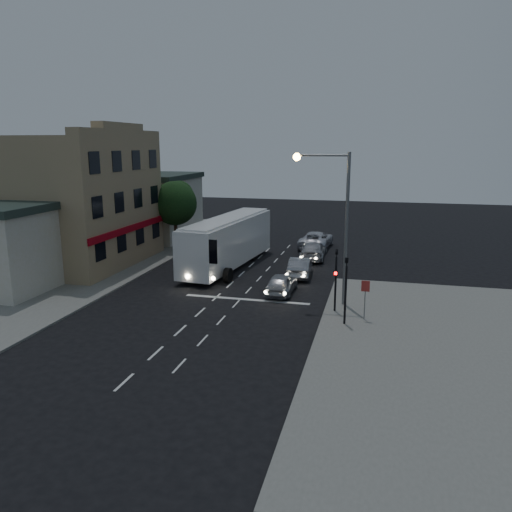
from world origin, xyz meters
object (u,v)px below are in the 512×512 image
(car_sedan_c, at_px, (316,240))
(traffic_signal_side, at_px, (346,282))
(street_tree, at_px, (175,201))
(traffic_signal_main, at_px, (336,272))
(regulatory_sign, at_px, (365,293))
(streetlight, at_px, (336,211))
(tour_bus, at_px, (228,240))
(car_sedan_a, at_px, (300,267))
(car_sedan_b, at_px, (313,251))
(car_suv, at_px, (281,283))

(car_sedan_c, bearing_deg, traffic_signal_side, 104.69)
(traffic_signal_side, distance_m, street_tree, 23.24)
(traffic_signal_main, distance_m, traffic_signal_side, 2.10)
(traffic_signal_side, distance_m, regulatory_sign, 1.61)
(traffic_signal_side, bearing_deg, streetlight, 105.70)
(tour_bus, bearing_deg, traffic_signal_side, -42.45)
(street_tree, bearing_deg, car_sedan_a, -27.62)
(car_sedan_c, bearing_deg, tour_bus, 60.47)
(car_sedan_a, bearing_deg, street_tree, -31.36)
(car_sedan_c, bearing_deg, car_sedan_b, 96.88)
(car_sedan_b, bearing_deg, streetlight, 99.23)
(traffic_signal_main, bearing_deg, streetlight, 100.20)
(traffic_signal_main, distance_m, street_tree, 21.38)
(car_sedan_c, height_order, streetlight, streetlight)
(car_suv, distance_m, car_sedan_c, 15.22)
(traffic_signal_main, height_order, regulatory_sign, traffic_signal_main)
(traffic_signal_side, bearing_deg, street_tree, 135.50)
(car_suv, xyz_separation_m, regulatory_sign, (5.43, -4.04, 0.91))
(car_suv, distance_m, car_sedan_a, 4.67)
(tour_bus, distance_m, car_sedan_b, 7.64)
(traffic_signal_main, distance_m, streetlight, 3.61)
(car_sedan_c, relative_size, regulatory_sign, 2.56)
(car_suv, xyz_separation_m, streetlight, (3.48, -1.60, 5.05))
(car_suv, bearing_deg, tour_bus, -47.13)
(car_sedan_c, relative_size, streetlight, 0.63)
(car_sedan_a, relative_size, traffic_signal_side, 1.06)
(tour_bus, xyz_separation_m, streetlight, (8.97, -7.76, 3.59))
(tour_bus, bearing_deg, car_sedan_c, 63.12)
(car_suv, relative_size, street_tree, 0.65)
(tour_bus, height_order, regulatory_sign, tour_bus)
(car_sedan_b, bearing_deg, traffic_signal_side, 99.78)
(tour_bus, height_order, traffic_signal_main, traffic_signal_main)
(regulatory_sign, xyz_separation_m, street_tree, (-17.51, 15.26, 2.90))
(tour_bus, bearing_deg, regulatory_sign, -37.12)
(car_suv, height_order, street_tree, street_tree)
(car_suv, bearing_deg, street_tree, -41.78)
(traffic_signal_side, bearing_deg, car_suv, 131.56)
(traffic_signal_side, height_order, streetlight, streetlight)
(tour_bus, bearing_deg, street_tree, 148.29)
(car_sedan_b, relative_size, traffic_signal_main, 1.20)
(car_suv, height_order, streetlight, streetlight)
(tour_bus, distance_m, traffic_signal_side, 14.94)
(traffic_signal_side, xyz_separation_m, regulatory_sign, (1.00, 0.96, -0.82))
(tour_bus, bearing_deg, car_sedan_a, -8.29)
(tour_bus, relative_size, street_tree, 2.12)
(car_suv, xyz_separation_m, car_sedan_a, (0.51, 4.64, 0.03))
(traffic_signal_side, height_order, regulatory_sign, traffic_signal_side)
(tour_bus, distance_m, car_sedan_c, 10.86)
(car_sedan_a, xyz_separation_m, traffic_signal_side, (3.93, -9.64, 1.70))
(regulatory_sign, bearing_deg, traffic_signal_main, 149.16)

